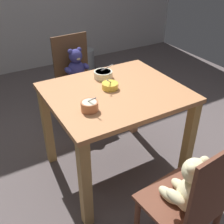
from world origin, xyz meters
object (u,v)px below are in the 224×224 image
at_px(porridge_bowl_cream_far_center, 103,74).
at_px(metal_pail, 86,59).
at_px(dining_table, 115,107).
at_px(porridge_bowl_yellow_center, 110,86).
at_px(teddy_chair_far_center, 77,75).
at_px(teddy_chair_near_front, 190,195).
at_px(porridge_bowl_terracotta_near_left, 90,106).

height_order(porridge_bowl_cream_far_center, metal_pail, porridge_bowl_cream_far_center).
bearing_deg(dining_table, porridge_bowl_yellow_center, 113.17).
xyz_separation_m(teddy_chair_far_center, metal_pail, (0.68, 1.30, -0.39)).
xyz_separation_m(teddy_chair_near_front, metal_pail, (0.79, 3.01, -0.40)).
xyz_separation_m(teddy_chair_far_center, porridge_bowl_yellow_center, (-0.08, -0.81, 0.25)).
bearing_deg(teddy_chair_far_center, porridge_bowl_terracotta_near_left, -22.13).
bearing_deg(teddy_chair_near_front, porridge_bowl_terracotta_near_left, 12.81).
relative_size(porridge_bowl_yellow_center, metal_pail, 0.43).
xyz_separation_m(porridge_bowl_cream_far_center, porridge_bowl_terracotta_near_left, (-0.31, -0.39, 0.00)).
bearing_deg(dining_table, teddy_chair_far_center, 86.13).
bearing_deg(teddy_chair_near_front, dining_table, -8.68).
height_order(teddy_chair_near_front, porridge_bowl_cream_far_center, teddy_chair_near_front).
height_order(porridge_bowl_cream_far_center, porridge_bowl_terracotta_near_left, porridge_bowl_cream_far_center).
height_order(teddy_chair_near_front, metal_pail, teddy_chair_near_front).
distance_m(dining_table, teddy_chair_far_center, 0.86).
relative_size(teddy_chair_near_front, teddy_chair_far_center, 1.02).
xyz_separation_m(dining_table, teddy_chair_near_front, (-0.05, -0.86, -0.08)).
height_order(teddy_chair_near_front, porridge_bowl_yellow_center, teddy_chair_near_front).
bearing_deg(porridge_bowl_terracotta_near_left, porridge_bowl_cream_far_center, 51.58).
height_order(porridge_bowl_terracotta_near_left, metal_pail, porridge_bowl_terracotta_near_left).
height_order(porridge_bowl_yellow_center, porridge_bowl_terracotta_near_left, porridge_bowl_terracotta_near_left).
distance_m(teddy_chair_near_front, teddy_chair_far_center, 1.72).
relative_size(porridge_bowl_yellow_center, porridge_bowl_terracotta_near_left, 1.00).
xyz_separation_m(teddy_chair_far_center, porridge_bowl_cream_far_center, (-0.03, -0.62, 0.26)).
bearing_deg(teddy_chair_near_front, porridge_bowl_yellow_center, -7.31).
distance_m(porridge_bowl_terracotta_near_left, metal_pail, 2.60).
relative_size(teddy_chair_far_center, porridge_bowl_cream_far_center, 6.13).
relative_size(porridge_bowl_cream_far_center, metal_pail, 0.53).
bearing_deg(dining_table, porridge_bowl_cream_far_center, 83.53).
distance_m(porridge_bowl_yellow_center, metal_pail, 2.33).
height_order(teddy_chair_far_center, porridge_bowl_yellow_center, teddy_chair_far_center).
bearing_deg(porridge_bowl_terracotta_near_left, dining_table, 28.57).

